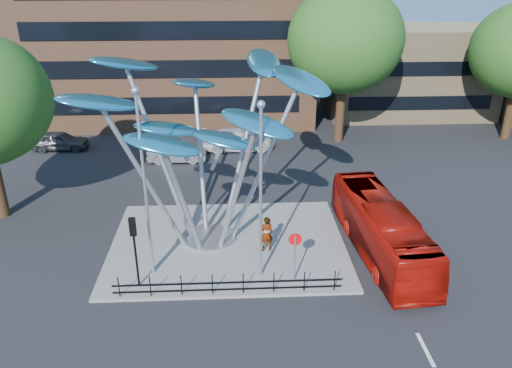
{
  "coord_description": "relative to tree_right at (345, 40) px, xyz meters",
  "views": [
    {
      "loc": [
        -0.68,
        -16.36,
        13.51
      ],
      "look_at": [
        0.35,
        4.0,
        4.35
      ],
      "focal_mm": 35.0,
      "sensor_mm": 36.0,
      "label": 1
    }
  ],
  "objects": [
    {
      "name": "ground",
      "position": [
        -8.0,
        -22.0,
        -8.04
      ],
      "size": [
        120.0,
        120.0,
        0.0
      ],
      "primitive_type": "plane",
      "color": "black",
      "rests_on": "ground"
    },
    {
      "name": "traffic_island",
      "position": [
        -9.0,
        -16.0,
        -7.96
      ],
      "size": [
        12.0,
        9.0,
        0.15
      ],
      "primitive_type": "cube",
      "color": "slate",
      "rests_on": "ground"
    },
    {
      "name": "low_building_near",
      "position": [
        8.0,
        8.0,
        -4.04
      ],
      "size": [
        15.0,
        8.0,
        8.0
      ],
      "primitive_type": "cube",
      "color": "tan",
      "rests_on": "ground"
    },
    {
      "name": "tree_right",
      "position": [
        0.0,
        0.0,
        0.0
      ],
      "size": [
        8.8,
        8.8,
        12.11
      ],
      "color": "black",
      "rests_on": "ground"
    },
    {
      "name": "leaf_sculpture",
      "position": [
        -10.07,
        -15.32,
        -1.16
      ],
      "size": [
        12.72,
        9.54,
        9.51
      ],
      "color": "#9EA0A5",
      "rests_on": "traffic_island"
    },
    {
      "name": "street_lamp_left",
      "position": [
        -12.5,
        -18.5,
        -2.68
      ],
      "size": [
        0.36,
        0.36,
        8.8
      ],
      "color": "#9EA0A5",
      "rests_on": "traffic_island"
    },
    {
      "name": "street_lamp_right",
      "position": [
        -7.5,
        -19.0,
        -2.94
      ],
      "size": [
        0.36,
        0.36,
        8.3
      ],
      "color": "#9EA0A5",
      "rests_on": "traffic_island"
    },
    {
      "name": "traffic_light_island",
      "position": [
        -13.0,
        -19.5,
        -5.42
      ],
      "size": [
        0.28,
        0.18,
        3.42
      ],
      "color": "black",
      "rests_on": "traffic_island"
    },
    {
      "name": "no_entry_sign_island",
      "position": [
        -6.0,
        -19.48,
        -6.22
      ],
      "size": [
        0.6,
        0.1,
        2.45
      ],
      "color": "#9EA0A5",
      "rests_on": "traffic_island"
    },
    {
      "name": "pedestrian_railing_front",
      "position": [
        -9.0,
        -20.3,
        -7.48
      ],
      "size": [
        10.0,
        0.06,
        1.0
      ],
      "color": "black",
      "rests_on": "traffic_island"
    },
    {
      "name": "red_bus",
      "position": [
        -1.4,
        -17.06,
        -6.68
      ],
      "size": [
        3.06,
        9.91,
        2.72
      ],
      "primitive_type": "imported",
      "rotation": [
        0.0,
        0.0,
        0.08
      ],
      "color": "#9E0E07",
      "rests_on": "ground"
    },
    {
      "name": "pedestrian",
      "position": [
        -7.08,
        -16.83,
        -6.95
      ],
      "size": [
        0.75,
        0.56,
        1.88
      ],
      "primitive_type": "imported",
      "rotation": [
        0.0,
        0.0,
        3.31
      ],
      "color": "gray",
      "rests_on": "traffic_island"
    },
    {
      "name": "parked_car_left",
      "position": [
        -22.05,
        -0.98,
        -7.3
      ],
      "size": [
        4.31,
        1.75,
        1.47
      ],
      "primitive_type": "imported",
      "rotation": [
        0.0,
        0.0,
        1.57
      ],
      "color": "#3B3E42",
      "rests_on": "ground"
    },
    {
      "name": "parked_car_mid",
      "position": [
        -12.74,
        -4.0,
        -7.34
      ],
      "size": [
        4.22,
        1.51,
        1.39
      ],
      "primitive_type": "imported",
      "rotation": [
        0.0,
        0.0,
        1.56
      ],
      "color": "#9B9EA2",
      "rests_on": "ground"
    },
    {
      "name": "parked_car_right",
      "position": [
        -8.24,
        -1.67,
        -7.23
      ],
      "size": [
        5.64,
        2.52,
        1.61
      ],
      "primitive_type": "imported",
      "rotation": [
        0.0,
        0.0,
        1.62
      ],
      "color": "silver",
      "rests_on": "ground"
    }
  ]
}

